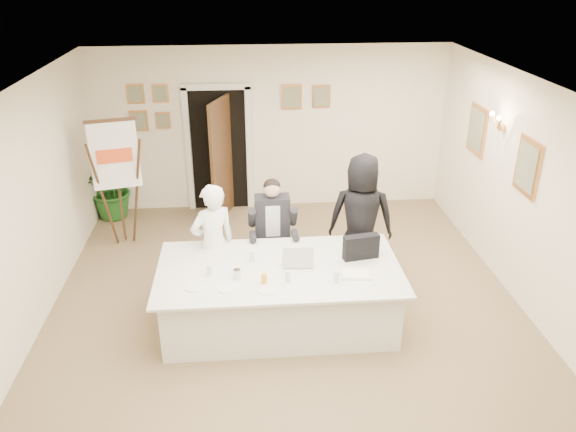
# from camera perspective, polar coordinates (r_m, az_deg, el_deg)

# --- Properties ---
(floor) EXTENTS (7.00, 7.00, 0.00)m
(floor) POSITION_cam_1_polar(r_m,az_deg,el_deg) (7.12, -0.01, -10.18)
(floor) COLOR brown
(floor) RESTS_ON ground
(ceiling) EXTENTS (6.00, 7.00, 0.02)m
(ceiling) POSITION_cam_1_polar(r_m,az_deg,el_deg) (5.96, -0.01, 12.38)
(ceiling) COLOR white
(ceiling) RESTS_ON wall_back
(wall_back) EXTENTS (6.00, 0.10, 2.80)m
(wall_back) POSITION_cam_1_polar(r_m,az_deg,el_deg) (9.70, -1.74, 8.81)
(wall_back) COLOR white
(wall_back) RESTS_ON floor
(wall_left) EXTENTS (0.10, 7.00, 2.80)m
(wall_left) POSITION_cam_1_polar(r_m,az_deg,el_deg) (6.88, -25.78, -0.79)
(wall_left) COLOR white
(wall_left) RESTS_ON floor
(wall_right) EXTENTS (0.10, 7.00, 2.80)m
(wall_right) POSITION_cam_1_polar(r_m,az_deg,el_deg) (7.28, 24.22, 0.91)
(wall_right) COLOR white
(wall_right) RESTS_ON floor
(doorway) EXTENTS (1.14, 0.86, 2.20)m
(doorway) POSITION_cam_1_polar(r_m,az_deg,el_deg) (9.63, -6.93, 6.29)
(doorway) COLOR black
(doorway) RESTS_ON floor
(pictures_back_wall) EXTENTS (3.40, 0.06, 0.80)m
(pictures_back_wall) POSITION_cam_1_polar(r_m,az_deg,el_deg) (9.55, -6.66, 11.19)
(pictures_back_wall) COLOR #CB8345
(pictures_back_wall) RESTS_ON wall_back
(pictures_right_wall) EXTENTS (0.06, 2.20, 0.80)m
(pictures_right_wall) POSITION_cam_1_polar(r_m,az_deg,el_deg) (8.15, 20.68, 6.60)
(pictures_right_wall) COLOR #CB8345
(pictures_right_wall) RESTS_ON wall_right
(wall_sconce) EXTENTS (0.20, 0.30, 0.24)m
(wall_sconce) POSITION_cam_1_polar(r_m,az_deg,el_deg) (8.03, 20.60, 8.97)
(wall_sconce) COLOR #CB8A41
(wall_sconce) RESTS_ON wall_right
(conference_table) EXTENTS (2.86, 1.52, 0.78)m
(conference_table) POSITION_cam_1_polar(r_m,az_deg,el_deg) (6.81, -0.90, -8.04)
(conference_table) COLOR silver
(conference_table) RESTS_ON floor
(seated_man) EXTENTS (0.72, 0.76, 1.47)m
(seated_man) POSITION_cam_1_polar(r_m,az_deg,el_deg) (7.56, -1.57, -1.46)
(seated_man) COLOR black
(seated_man) RESTS_ON floor
(flip_chart) EXTENTS (0.71, 0.51, 1.96)m
(flip_chart) POSITION_cam_1_polar(r_m,az_deg,el_deg) (8.79, -16.78, 2.57)
(flip_chart) COLOR #331810
(flip_chart) RESTS_ON floor
(standing_man) EXTENTS (0.69, 0.60, 1.61)m
(standing_man) POSITION_cam_1_polar(r_m,az_deg,el_deg) (7.13, -7.59, -2.83)
(standing_man) COLOR white
(standing_man) RESTS_ON floor
(standing_woman) EXTENTS (0.97, 0.74, 1.79)m
(standing_woman) POSITION_cam_1_polar(r_m,az_deg,el_deg) (7.59, 7.43, -0.25)
(standing_woman) COLOR black
(standing_woman) RESTS_ON floor
(potted_palm) EXTENTS (0.99, 0.87, 1.06)m
(potted_palm) POSITION_cam_1_polar(r_m,az_deg,el_deg) (9.93, -17.32, 2.76)
(potted_palm) COLOR #1C531B
(potted_palm) RESTS_ON floor
(laptop) EXTENTS (0.37, 0.38, 0.28)m
(laptop) POSITION_cam_1_polar(r_m,az_deg,el_deg) (6.64, 0.96, -3.70)
(laptop) COLOR #B7BABC
(laptop) RESTS_ON conference_table
(laptop_bag) EXTENTS (0.45, 0.19, 0.30)m
(laptop_bag) POSITION_cam_1_polar(r_m,az_deg,el_deg) (6.79, 7.43, -3.14)
(laptop_bag) COLOR black
(laptop_bag) RESTS_ON conference_table
(paper_stack) EXTENTS (0.35, 0.26, 0.03)m
(paper_stack) POSITION_cam_1_polar(r_m,az_deg,el_deg) (6.49, 6.90, -5.89)
(paper_stack) COLOR white
(paper_stack) RESTS_ON conference_table
(plate_left) EXTENTS (0.26, 0.26, 0.01)m
(plate_left) POSITION_cam_1_polar(r_m,az_deg,el_deg) (6.32, -9.42, -7.10)
(plate_left) COLOR white
(plate_left) RESTS_ON conference_table
(plate_mid) EXTENTS (0.21, 0.21, 0.01)m
(plate_mid) POSITION_cam_1_polar(r_m,az_deg,el_deg) (6.24, -6.23, -7.30)
(plate_mid) COLOR white
(plate_mid) RESTS_ON conference_table
(plate_near) EXTENTS (0.24, 0.24, 0.01)m
(plate_near) POSITION_cam_1_polar(r_m,az_deg,el_deg) (6.18, -2.15, -7.50)
(plate_near) COLOR white
(plate_near) RESTS_ON conference_table
(glass_a) EXTENTS (0.08, 0.08, 0.14)m
(glass_a) POSITION_cam_1_polar(r_m,az_deg,el_deg) (6.48, -7.98, -5.43)
(glass_a) COLOR silver
(glass_a) RESTS_ON conference_table
(glass_b) EXTENTS (0.08, 0.08, 0.14)m
(glass_b) POSITION_cam_1_polar(r_m,az_deg,el_deg) (6.30, -0.02, -6.14)
(glass_b) COLOR silver
(glass_b) RESTS_ON conference_table
(glass_c) EXTENTS (0.07, 0.07, 0.14)m
(glass_c) POSITION_cam_1_polar(r_m,az_deg,el_deg) (6.31, 4.93, -6.17)
(glass_c) COLOR silver
(glass_c) RESTS_ON conference_table
(glass_d) EXTENTS (0.07, 0.07, 0.14)m
(glass_d) POSITION_cam_1_polar(r_m,az_deg,el_deg) (6.71, -3.67, -4.09)
(glass_d) COLOR silver
(glass_d) RESTS_ON conference_table
(oj_glass) EXTENTS (0.07, 0.07, 0.13)m
(oj_glass) POSITION_cam_1_polar(r_m,az_deg,el_deg) (6.26, -2.45, -6.43)
(oj_glass) COLOR orange
(oj_glass) RESTS_ON conference_table
(steel_jug) EXTENTS (0.09, 0.09, 0.11)m
(steel_jug) POSITION_cam_1_polar(r_m,az_deg,el_deg) (6.40, -5.20, -5.87)
(steel_jug) COLOR silver
(steel_jug) RESTS_ON conference_table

